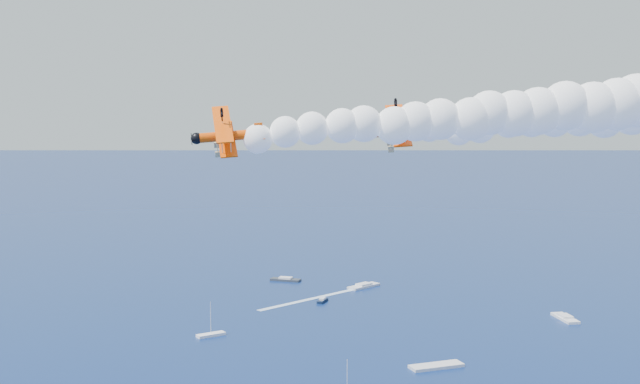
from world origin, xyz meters
The scene contains 5 objects.
biplane_lead centered at (10.05, 27.60, 56.38)m, with size 8.26×9.26×5.58m, color #FF4A05, non-canonical shape.
biplane_trail centered at (-0.70, 11.30, 56.16)m, with size 7.01×7.86×4.74m, color #FF5105, non-canonical shape.
smoke_trail_trail centered at (25.80, 32.92, 58.80)m, with size 55.58×46.67×12.51m, color white, non-canonical shape.
spectator_boats centered at (-14.09, 110.45, 0.35)m, with size 228.84×162.35×0.70m.
boat_wakes centered at (-12.31, 153.32, 0.03)m, with size 150.51×47.48×0.04m.
Camera 1 is at (48.86, -55.00, 59.70)m, focal length 48.05 mm.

